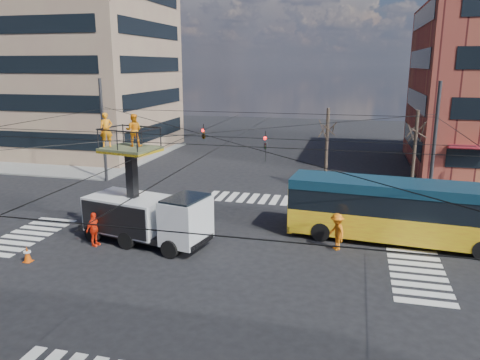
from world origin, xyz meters
name	(u,v)px	position (x,y,z in m)	size (l,w,h in m)	color
ground	(203,253)	(0.00, 0.00, 0.00)	(120.00, 120.00, 0.00)	black
sidewalk_nw	(72,155)	(-21.00, 21.00, 0.06)	(18.00, 18.00, 0.12)	slate
crosswalks	(203,253)	(0.00, 0.00, 0.01)	(22.40, 22.40, 0.02)	silver
building_tower	(68,3)	(-21.98, 23.98, 15.00)	(18.06, 16.06, 30.00)	#906E5B
overhead_network	(202,166)	(-0.07, 0.40, 4.29)	(24.24, 24.24, 8.00)	#2D2D30
tree_a	(328,127)	(5.00, 13.50, 4.63)	(2.00, 2.00, 6.00)	#382B21
tree_b	(416,130)	(11.00, 13.50, 4.63)	(2.00, 2.00, 6.00)	#382B21
utility_truck	(146,203)	(-3.22, 0.64, 2.13)	(7.33, 3.79, 6.68)	black
city_bus	(406,211)	(9.69, 3.85, 1.72)	(12.03, 3.65, 3.20)	yellow
traffic_cone	(27,254)	(-7.63, -2.99, 0.38)	(0.36, 0.36, 0.76)	#D24C08
worker_ground	(94,229)	(-5.64, -0.42, 0.88)	(1.03, 0.43, 1.77)	#FF3310
flagger	(337,232)	(6.34, 2.04, 0.94)	(1.21, 0.70, 1.87)	orange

